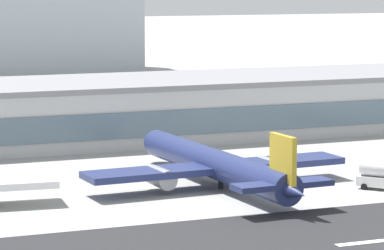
% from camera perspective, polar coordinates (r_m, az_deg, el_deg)
% --- Properties ---
extents(runway_strip, '(800.00, 35.25, 0.08)m').
position_cam_1_polar(runway_strip, '(122.18, 10.36, -6.24)').
color(runway_strip, '#262628').
rests_on(runway_strip, ground_plane).
extents(runway_centreline_dash_4, '(12.00, 1.20, 0.01)m').
position_cam_1_polar(runway_centreline_dash_4, '(122.18, 10.37, -6.22)').
color(runway_centreline_dash_4, white).
rests_on(runway_centreline_dash_4, runway_strip).
extents(terminal_building, '(147.55, 29.57, 11.13)m').
position_cam_1_polar(terminal_building, '(196.47, -3.65, 0.88)').
color(terminal_building, '#B7BABC').
rests_on(terminal_building, ground_plane).
extents(airliner_gold_tail_gate_1, '(39.91, 48.73, 10.17)m').
position_cam_1_polar(airliner_gold_tail_gate_1, '(149.39, 1.54, -2.26)').
color(airliner_gold_tail_gate_1, navy).
rests_on(airliner_gold_tail_gate_1, ground_plane).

